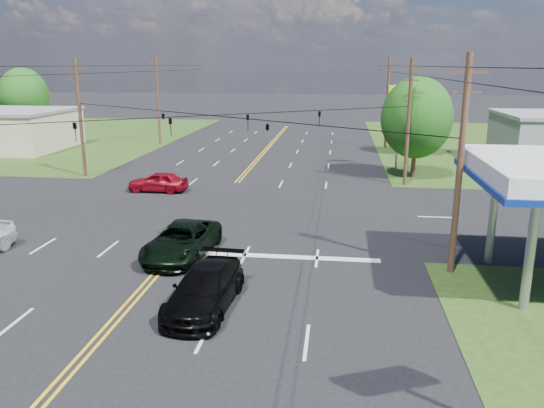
# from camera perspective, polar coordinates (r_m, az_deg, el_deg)

# --- Properties ---
(ground) EXTENTS (280.00, 280.00, 0.00)m
(ground) POSITION_cam_1_polar(r_m,az_deg,el_deg) (34.13, -6.36, -0.62)
(ground) COLOR black
(ground) RESTS_ON ground
(grass_nw) EXTENTS (46.00, 48.00, 0.03)m
(grass_nw) POSITION_cam_1_polar(r_m,az_deg,el_deg) (77.53, -26.60, 6.54)
(grass_nw) COLOR #244014
(grass_nw) RESTS_ON ground
(stop_bar) EXTENTS (10.00, 0.50, 0.02)m
(stop_bar) POSITION_cam_1_polar(r_m,az_deg,el_deg) (25.77, 0.39, -5.68)
(stop_bar) COLOR silver
(stop_bar) RESTS_ON ground
(pole_se) EXTENTS (1.60, 0.28, 9.50)m
(pole_se) POSITION_cam_1_polar(r_m,az_deg,el_deg) (23.90, 19.58, 4.07)
(pole_se) COLOR #40271B
(pole_se) RESTS_ON ground
(pole_nw) EXTENTS (1.60, 0.28, 9.50)m
(pole_nw) POSITION_cam_1_polar(r_m,az_deg,el_deg) (46.16, -19.93, 8.81)
(pole_nw) COLOR #40271B
(pole_nw) RESTS_ON ground
(pole_ne) EXTENTS (1.60, 0.28, 9.50)m
(pole_ne) POSITION_cam_1_polar(r_m,az_deg,el_deg) (41.50, 14.46, 8.65)
(pole_ne) COLOR #40271B
(pole_ne) RESTS_ON ground
(pole_left_far) EXTENTS (1.60, 0.28, 10.00)m
(pole_left_far) POSITION_cam_1_polar(r_m,az_deg,el_deg) (63.61, -12.17, 10.98)
(pole_left_far) COLOR #40271B
(pole_left_far) RESTS_ON ground
(pole_right_far) EXTENTS (1.60, 0.28, 10.00)m
(pole_right_far) POSITION_cam_1_polar(r_m,az_deg,el_deg) (60.32, 12.30, 10.78)
(pole_right_far) COLOR #40271B
(pole_right_far) RESTS_ON ground
(span_wire_signals) EXTENTS (26.00, 18.00, 1.13)m
(span_wire_signals) POSITION_cam_1_polar(r_m,az_deg,el_deg) (33.06, -6.66, 9.45)
(span_wire_signals) COLOR black
(span_wire_signals) RESTS_ON ground
(power_lines) EXTENTS (26.04, 100.00, 0.64)m
(power_lines) POSITION_cam_1_polar(r_m,az_deg,el_deg) (30.99, -7.70, 13.89)
(power_lines) COLOR black
(power_lines) RESTS_ON ground
(tree_right_a) EXTENTS (5.70, 5.70, 8.18)m
(tree_right_a) POSITION_cam_1_polar(r_m,az_deg,el_deg) (44.59, 15.28, 8.93)
(tree_right_a) COLOR #40271B
(tree_right_a) RESTS_ON ground
(tree_right_b) EXTENTS (4.94, 4.94, 7.09)m
(tree_right_b) POSITION_cam_1_polar(r_m,az_deg,el_deg) (56.84, 16.15, 9.36)
(tree_right_b) COLOR #40271B
(tree_right_b) RESTS_ON ground
(tree_far_l) EXTENTS (6.08, 6.08, 8.72)m
(tree_far_l) POSITION_cam_1_polar(r_m,az_deg,el_deg) (75.47, -25.13, 10.50)
(tree_far_l) COLOR #40271B
(tree_far_l) RESTS_ON ground
(pickup_dkgreen) EXTENTS (3.00, 5.83, 1.57)m
(pickup_dkgreen) POSITION_cam_1_polar(r_m,az_deg,el_deg) (25.93, -9.68, -3.92)
(pickup_dkgreen) COLOR black
(pickup_dkgreen) RESTS_ON ground
(suv_black) EXTENTS (2.46, 5.44, 1.55)m
(suv_black) POSITION_cam_1_polar(r_m,az_deg,el_deg) (20.50, -7.21, -9.02)
(suv_black) COLOR black
(suv_black) RESTS_ON ground
(sedan_red) EXTENTS (4.32, 1.79, 1.46)m
(sedan_red) POSITION_cam_1_polar(r_m,az_deg,el_deg) (39.59, -12.17, 2.37)
(sedan_red) COLOR maroon
(sedan_red) RESTS_ON ground
(polesign_ne) EXTENTS (2.05, 0.58, 7.40)m
(polesign_ne) POSITION_cam_1_polar(r_m,az_deg,el_deg) (48.10, 13.56, 10.39)
(polesign_ne) COLOR #A5A5AA
(polesign_ne) RESTS_ON ground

